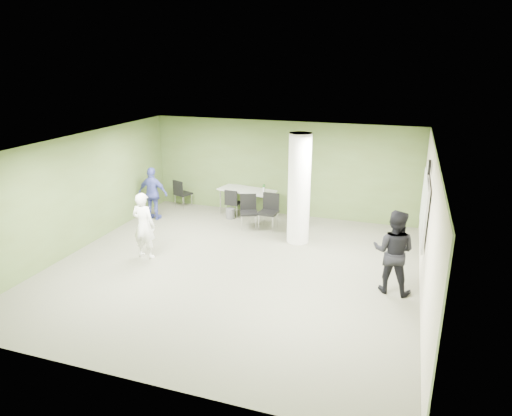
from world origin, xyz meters
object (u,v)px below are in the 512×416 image
(folding_table, at_px, (247,191))
(man_blue, at_px, (153,194))
(chair_back_left, at_px, (181,192))
(woman_white, at_px, (144,226))
(man_black, at_px, (394,252))

(folding_table, xyz_separation_m, man_blue, (-2.47, -1.20, 0.03))
(folding_table, distance_m, chair_back_left, 2.23)
(woman_white, bearing_deg, man_blue, -60.09)
(folding_table, height_order, woman_white, woman_white)
(chair_back_left, bearing_deg, folding_table, -160.23)
(woman_white, relative_size, man_blue, 1.03)
(folding_table, xyz_separation_m, chair_back_left, (-2.22, 0.03, -0.22))
(chair_back_left, height_order, man_black, man_black)
(folding_table, distance_m, man_blue, 2.75)
(chair_back_left, bearing_deg, man_blue, 98.93)
(folding_table, xyz_separation_m, man_black, (4.32, -3.53, 0.12))
(folding_table, relative_size, man_black, 1.03)
(folding_table, relative_size, man_blue, 1.15)
(man_black, bearing_deg, folding_table, -29.89)
(chair_back_left, relative_size, man_black, 0.52)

